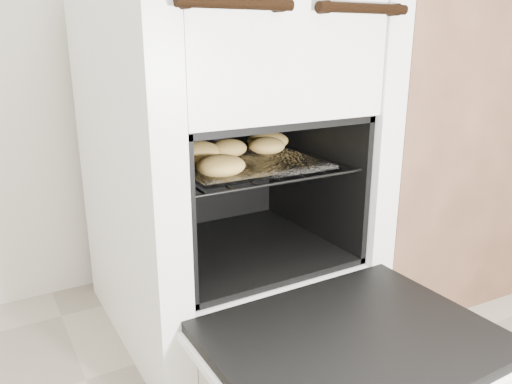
% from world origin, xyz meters
% --- Properties ---
extents(stove, '(0.66, 0.73, 1.01)m').
position_xyz_m(stove, '(0.12, 1.13, 0.49)').
color(stove, white).
rests_on(stove, ground).
extents(oven_door, '(0.59, 0.46, 0.04)m').
position_xyz_m(oven_door, '(0.12, 0.58, 0.22)').
color(oven_door, black).
rests_on(oven_door, stove).
extents(oven_rack, '(0.48, 0.46, 0.01)m').
position_xyz_m(oven_rack, '(0.12, 1.06, 0.50)').
color(oven_rack, black).
rests_on(oven_rack, stove).
extents(foil_sheet, '(0.37, 0.33, 0.01)m').
position_xyz_m(foil_sheet, '(0.12, 1.04, 0.50)').
color(foil_sheet, white).
rests_on(foil_sheet, oven_rack).
extents(baked_rolls, '(0.39, 0.34, 0.06)m').
position_xyz_m(baked_rolls, '(0.08, 1.06, 0.53)').
color(baked_rolls, '#E3B45A').
rests_on(baked_rolls, foil_sheet).
extents(counter, '(0.97, 0.67, 0.93)m').
position_xyz_m(counter, '(0.94, 1.09, 0.47)').
color(counter, brown).
rests_on(counter, ground).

